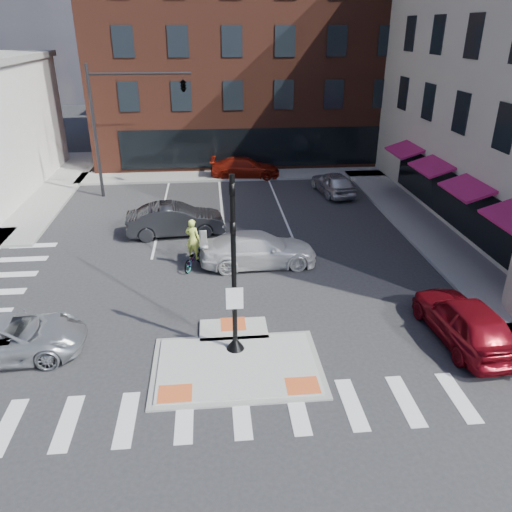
{
  "coord_description": "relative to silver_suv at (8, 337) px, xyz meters",
  "views": [
    {
      "loc": [
        -0.62,
        -13.47,
        9.94
      ],
      "look_at": [
        1.0,
        3.62,
        2.0
      ],
      "focal_mm": 35.0,
      "sensor_mm": 36.0,
      "label": 1
    }
  ],
  "objects": [
    {
      "name": "bg_car_red",
      "position": [
        9.31,
        20.61,
        0.03
      ],
      "size": [
        5.06,
        2.38,
        1.43
      ],
      "primitive_type": "imported",
      "rotation": [
        0.0,
        0.0,
        1.49
      ],
      "color": "maroon",
      "rests_on": "ground"
    },
    {
      "name": "red_sedan",
      "position": [
        15.28,
        -0.6,
        0.13
      ],
      "size": [
        2.22,
        4.89,
        1.63
      ],
      "primitive_type": "imported",
      "rotation": [
        0.0,
        0.0,
        3.2
      ],
      "color": "maroon",
      "rests_on": "ground"
    },
    {
      "name": "signal_pole",
      "position": [
        7.42,
        -0.5,
        1.67
      ],
      "size": [
        0.6,
        0.6,
        5.98
      ],
      "color": "black",
      "rests_on": "refuge_island"
    },
    {
      "name": "sidewalk_n",
      "position": [
        10.42,
        21.11,
        -0.61
      ],
      "size": [
        26.0,
        3.0,
        0.15
      ],
      "primitive_type": "cube",
      "color": "gray",
      "rests_on": "ground"
    },
    {
      "name": "building_n",
      "position": [
        10.42,
        31.1,
        7.11
      ],
      "size": [
        24.4,
        18.4,
        15.5
      ],
      "color": "#522519",
      "rests_on": "ground"
    },
    {
      "name": "bg_car_silver",
      "position": [
        14.69,
        16.16,
        0.04
      ],
      "size": [
        2.36,
        4.52,
        1.47
      ],
      "primitive_type": "imported",
      "rotation": [
        0.0,
        0.0,
        3.29
      ],
      "color": "silver",
      "rests_on": "ground"
    },
    {
      "name": "cyclist",
      "position": [
        5.92,
        6.11,
        0.09
      ],
      "size": [
        1.35,
        1.95,
        2.31
      ],
      "rotation": [
        0.0,
        0.0,
        2.71
      ],
      "color": "#3F3F44",
      "rests_on": "ground"
    },
    {
      "name": "white_pickup",
      "position": [
        8.84,
        6.11,
        0.07
      ],
      "size": [
        5.32,
        2.28,
        1.53
      ],
      "primitive_type": "imported",
      "rotation": [
        0.0,
        0.0,
        1.6
      ],
      "color": "silver",
      "rests_on": "ground"
    },
    {
      "name": "bg_car_dark",
      "position": [
        4.92,
        10.11,
        0.13
      ],
      "size": [
        5.12,
        2.17,
        1.64
      ],
      "primitive_type": "imported",
      "rotation": [
        0.0,
        0.0,
        1.66
      ],
      "color": "black",
      "rests_on": "ground"
    },
    {
      "name": "building_far_right",
      "position": [
        16.42,
        53.11,
        5.31
      ],
      "size": [
        12.0,
        12.0,
        12.0
      ],
      "primitive_type": "cube",
      "color": "brown",
      "rests_on": "ground"
    },
    {
      "name": "mast_arm_signal",
      "position": [
        3.95,
        17.11,
        5.52
      ],
      "size": [
        6.1,
        2.24,
        8.0
      ],
      "color": "black",
      "rests_on": "ground"
    },
    {
      "name": "refuge_island",
      "position": [
        7.42,
        -1.15,
        -0.64
      ],
      "size": [
        5.4,
        4.65,
        0.13
      ],
      "color": "gray",
      "rests_on": "ground"
    },
    {
      "name": "silver_suv",
      "position": [
        0.0,
        0.0,
        0.0
      ],
      "size": [
        5.09,
        2.58,
        1.38
      ],
      "primitive_type": "imported",
      "rotation": [
        0.0,
        0.0,
        1.63
      ],
      "color": "silver",
      "rests_on": "ground"
    },
    {
      "name": "ground",
      "position": [
        7.42,
        -0.89,
        -0.69
      ],
      "size": [
        120.0,
        120.0,
        0.0
      ],
      "primitive_type": "plane",
      "color": "#28282B",
      "rests_on": "ground"
    },
    {
      "name": "sidewalk_e",
      "position": [
        18.22,
        9.11,
        -0.61
      ],
      "size": [
        3.0,
        24.0,
        0.15
      ],
      "primitive_type": "cube",
      "color": "gray",
      "rests_on": "ground"
    },
    {
      "name": "building_far_left",
      "position": [
        3.42,
        51.11,
        4.31
      ],
      "size": [
        10.0,
        12.0,
        10.0
      ],
      "primitive_type": "cube",
      "color": "slate",
      "rests_on": "ground"
    }
  ]
}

